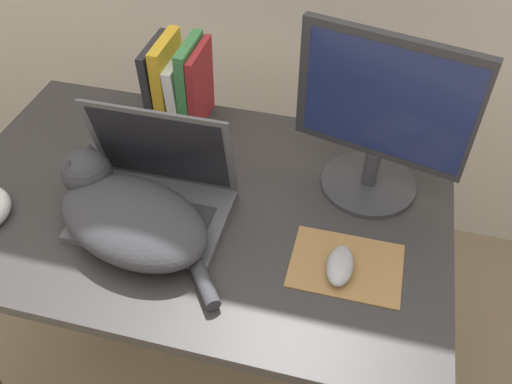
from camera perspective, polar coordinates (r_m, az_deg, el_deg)
desk at (r=1.36m, az=-6.13°, el=-3.22°), size 1.20×0.76×0.75m
laptop at (r=1.26m, az=-10.57°, el=-0.27°), size 0.34×0.24×0.25m
cat at (r=1.22m, az=-13.48°, el=-2.17°), size 0.45×0.34×0.14m
external_monitor at (r=1.23m, az=13.02°, el=7.50°), size 0.39×0.23×0.40m
mousepad at (r=1.18m, az=9.47°, el=-7.62°), size 0.24×0.17×0.00m
computer_mouse at (r=1.15m, az=8.83°, el=-7.67°), size 0.06×0.11×0.03m
book_row at (r=1.49m, az=-8.15°, el=11.20°), size 0.15×0.17×0.24m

